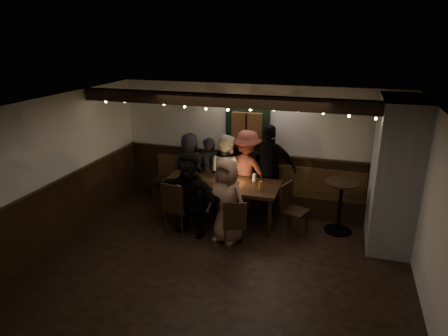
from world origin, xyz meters
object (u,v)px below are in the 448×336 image
(person_c, at_px, (226,172))
(chair_end, at_px, (291,205))
(person_e, at_px, (269,169))
(chair_near_right, at_px, (235,221))
(dining_table, at_px, (221,186))
(person_b, at_px, (209,172))
(chair_near_left, at_px, (176,205))
(person_g, at_px, (227,201))
(high_top, at_px, (341,200))
(person_d, at_px, (247,170))
(person_a, at_px, (190,168))
(person_f, at_px, (190,194))

(person_c, bearing_deg, chair_end, 178.27)
(person_e, bearing_deg, chair_near_right, 75.76)
(chair_near_right, bearing_deg, dining_table, 120.27)
(person_b, bearing_deg, chair_near_left, 70.86)
(person_g, bearing_deg, high_top, 43.60)
(person_g, bearing_deg, dining_table, 132.34)
(dining_table, distance_m, person_d, 0.81)
(chair_near_right, distance_m, person_c, 1.71)
(chair_near_left, height_order, chair_near_right, chair_near_left)
(chair_near_right, height_order, person_g, person_g)
(person_a, distance_m, person_e, 1.77)
(dining_table, relative_size, person_d, 1.33)
(chair_near_left, height_order, person_d, person_d)
(dining_table, relative_size, person_b, 1.49)
(person_c, xyz_separation_m, person_g, (0.43, -1.36, -0.04))
(person_f, bearing_deg, high_top, 35.03)
(dining_table, bearing_deg, person_f, -119.82)
(chair_near_right, height_order, person_c, person_c)
(person_d, distance_m, person_g, 1.47)
(chair_near_left, xyz_separation_m, chair_end, (2.03, 0.69, -0.03))
(chair_near_right, distance_m, person_e, 1.74)
(chair_near_left, xyz_separation_m, person_e, (1.46, 1.48, 0.36))
(person_g, bearing_deg, chair_near_left, -161.97)
(person_a, height_order, person_b, person_a)
(person_a, height_order, person_e, person_e)
(person_a, bearing_deg, chair_near_right, 113.30)
(person_b, bearing_deg, person_g, 108.32)
(dining_table, relative_size, chair_end, 2.39)
(chair_near_right, xyz_separation_m, chair_end, (0.84, 0.88, 0.04))
(chair_end, xyz_separation_m, person_b, (-1.86, 0.71, 0.23))
(chair_end, bearing_deg, person_g, -147.08)
(chair_near_left, distance_m, person_c, 1.50)
(dining_table, height_order, high_top, high_top)
(person_b, xyz_separation_m, person_e, (1.28, 0.08, 0.16))
(chair_near_left, xyz_separation_m, person_c, (0.56, 1.37, 0.25))
(person_c, xyz_separation_m, person_e, (0.90, 0.10, 0.12))
(high_top, bearing_deg, person_c, 170.21)
(dining_table, bearing_deg, person_b, 126.00)
(high_top, bearing_deg, chair_end, -162.56)
(person_c, bearing_deg, high_top, -166.57)
(dining_table, distance_m, person_e, 1.11)
(person_c, bearing_deg, person_a, 13.52)
(person_d, bearing_deg, high_top, 178.13)
(chair_near_right, xyz_separation_m, high_top, (1.73, 1.15, 0.13))
(chair_near_right, xyz_separation_m, person_a, (-1.50, 1.71, 0.27))
(person_e, bearing_deg, person_g, 67.13)
(chair_end, distance_m, person_c, 1.65)
(person_e, bearing_deg, person_c, 1.51)
(chair_near_left, bearing_deg, chair_near_right, -8.92)
(person_f, bearing_deg, person_d, 79.15)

